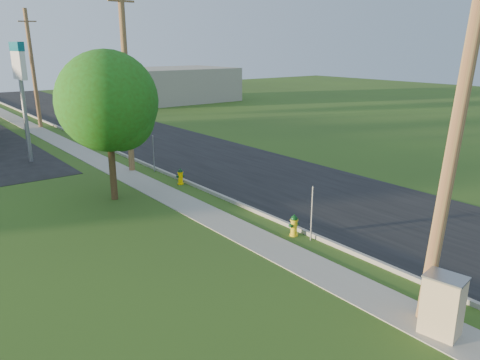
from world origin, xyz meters
The scene contains 17 objects.
ground_plane centered at (0.00, 0.00, 0.00)m, with size 140.00×140.00×0.00m, color #2C4619.
road centered at (4.50, 10.00, 0.01)m, with size 8.00×120.00×0.02m, color black.
curb centered at (0.50, 10.00, 0.07)m, with size 0.15×120.00×0.15m, color gray.
sidewalk centered at (-1.25, 10.00, 0.01)m, with size 1.50×120.00×0.03m, color gray.
utility_pole_near centered at (-0.60, -1.00, 4.80)m, with size 1.40×0.32×9.48m.
utility_pole_mid centered at (-0.60, 17.00, 4.95)m, with size 1.40×0.32×9.80m.
utility_pole_far centered at (-0.60, 35.00, 4.80)m, with size 1.40×0.32×9.50m.
sign_post_near centered at (0.25, 4.20, 1.00)m, with size 0.05×0.04×2.00m, color gray.
sign_post_mid centered at (0.25, 16.00, 1.00)m, with size 0.05×0.04×2.00m, color gray.
sign_post_far centered at (0.25, 28.20, 1.00)m, with size 0.05×0.04×2.00m, color gray.
price_pylon centered at (-4.50, 22.50, 5.43)m, with size 0.34×2.04×6.85m.
distant_building centered at (18.00, 45.00, 2.00)m, with size 14.00×10.00×4.00m, color gray.
tree_verge centered at (-3.29, 12.78, 4.21)m, with size 4.31×4.31×6.54m.
hydrant_near centered at (0.06, 4.87, 0.40)m, with size 0.41×0.37×0.81m.
hydrant_mid centered at (0.16, 13.05, 0.40)m, with size 0.42×0.38×0.81m.
hydrant_far centered at (0.07, 27.74, 0.38)m, with size 0.40×0.36×0.77m.
utility_cabinet centered at (-1.41, -1.63, 0.77)m, with size 0.83×1.00×1.54m.
Camera 1 is at (-11.13, -6.43, 6.66)m, focal length 35.00 mm.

